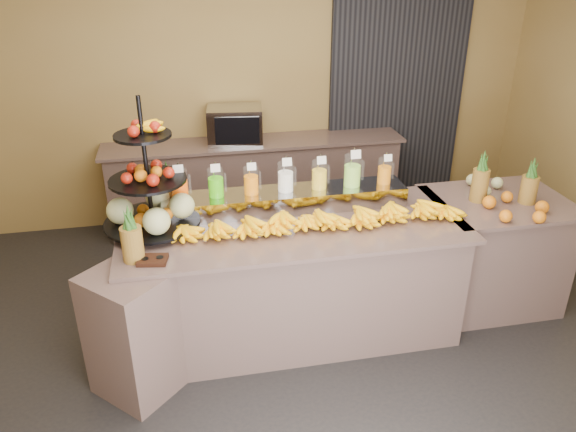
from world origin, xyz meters
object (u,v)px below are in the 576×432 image
object	(u,v)px
banana_heap	(320,215)
right_fruit_pile	(508,198)
pitcher_tray	(286,200)
condiment_caddy	(153,260)
oven_warmer	(235,125)
fruit_stand	(157,197)

from	to	relation	value
banana_heap	right_fruit_pile	xyz separation A→B (m)	(1.49, 0.01, 0.00)
pitcher_tray	condiment_caddy	bearing A→B (deg)	-148.16
oven_warmer	right_fruit_pile	bearing A→B (deg)	-39.92
pitcher_tray	condiment_caddy	size ratio (longest dim) A/B	10.02
pitcher_tray	banana_heap	size ratio (longest dim) A/B	0.85
banana_heap	fruit_stand	world-z (taller)	fruit_stand
pitcher_tray	fruit_stand	world-z (taller)	fruit_stand
right_fruit_pile	oven_warmer	bearing A→B (deg)	133.22
right_fruit_pile	oven_warmer	distance (m)	2.73
pitcher_tray	right_fruit_pile	xyz separation A→B (m)	(1.67, -0.32, 0.01)
banana_heap	fruit_stand	xyz separation A→B (m)	(-1.13, 0.19, 0.16)
right_fruit_pile	condiment_caddy	bearing A→B (deg)	-173.61
condiment_caddy	right_fruit_pile	size ratio (longest dim) A/B	0.37
oven_warmer	condiment_caddy	bearing A→B (deg)	-102.38
pitcher_tray	oven_warmer	size ratio (longest dim) A/B	3.40
right_fruit_pile	banana_heap	bearing A→B (deg)	-179.75
fruit_stand	right_fruit_pile	world-z (taller)	fruit_stand
pitcher_tray	oven_warmer	bearing A→B (deg)	96.51
banana_heap	pitcher_tray	bearing A→B (deg)	120.12
pitcher_tray	condiment_caddy	world-z (taller)	pitcher_tray
banana_heap	oven_warmer	xyz separation A→B (m)	(-0.38, 1.99, 0.10)
condiment_caddy	pitcher_tray	bearing A→B (deg)	31.84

